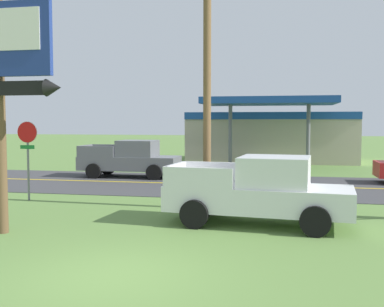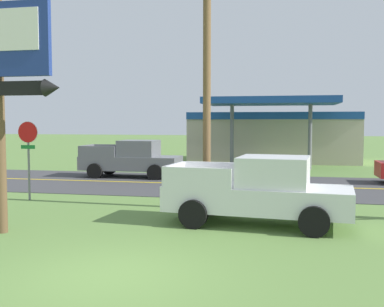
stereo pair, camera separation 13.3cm
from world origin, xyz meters
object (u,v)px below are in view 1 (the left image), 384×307
at_px(utility_pole, 207,54).
at_px(gas_station, 271,135).
at_px(stop_sign, 28,146).
at_px(pickup_white_parked_on_lawn, 261,191).
at_px(pickup_grey_on_road, 131,159).

height_order(utility_pole, gas_station, utility_pole).
relative_size(stop_sign, utility_pole, 0.31).
bearing_deg(pickup_white_parked_on_lawn, stop_sign, 164.45).
distance_m(gas_station, pickup_white_parked_on_lawn, 21.67).
relative_size(gas_station, pickup_grey_on_road, 2.31).
xyz_separation_m(stop_sign, pickup_grey_on_road, (1.43, 7.59, -1.06)).
distance_m(stop_sign, pickup_white_parked_on_lawn, 9.09).
distance_m(pickup_white_parked_on_lawn, pickup_grey_on_road, 12.37).
bearing_deg(pickup_white_parked_on_lawn, pickup_grey_on_road, 125.95).
relative_size(stop_sign, pickup_grey_on_road, 0.57).
distance_m(stop_sign, utility_pole, 7.49).
distance_m(stop_sign, pickup_grey_on_road, 7.80).
height_order(gas_station, pickup_white_parked_on_lawn, gas_station).
bearing_deg(pickup_grey_on_road, pickup_white_parked_on_lawn, -54.05).
xyz_separation_m(utility_pole, gas_station, (1.62, 19.54, -3.22)).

